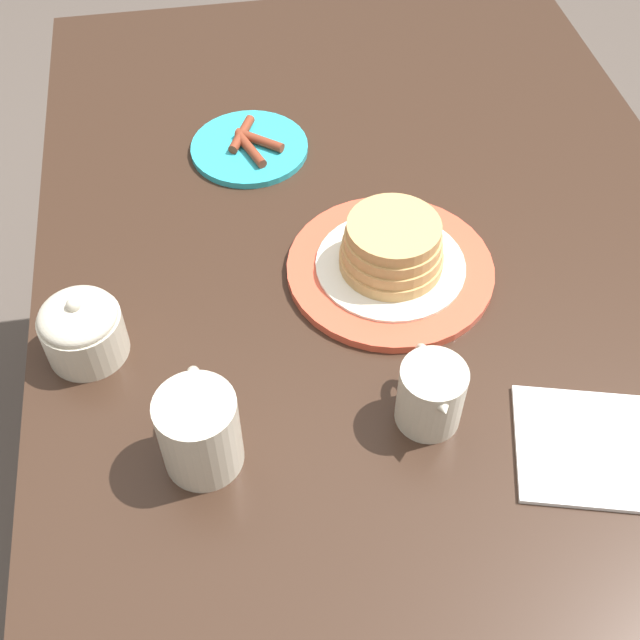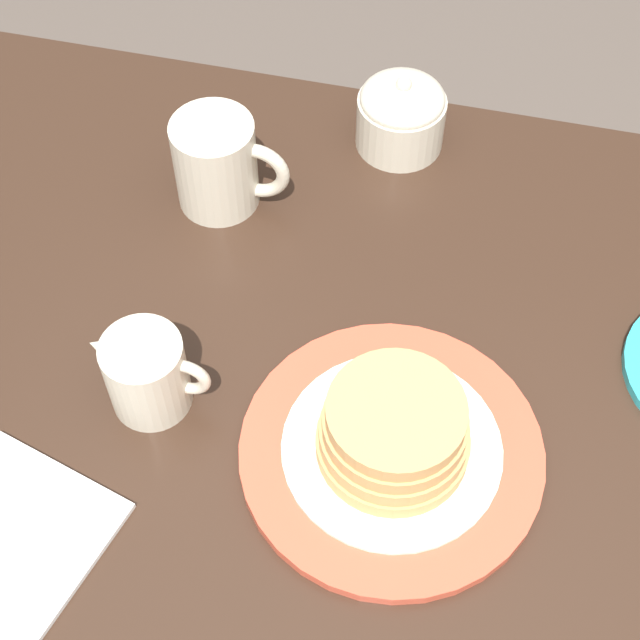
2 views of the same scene
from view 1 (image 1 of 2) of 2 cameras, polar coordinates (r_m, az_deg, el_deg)
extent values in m
plane|color=#51473F|center=(1.64, 3.06, -13.50)|extent=(8.00, 8.00, 0.00)
cube|color=#332116|center=(1.06, 4.64, 3.78)|extent=(1.36, 0.90, 0.03)
cube|color=#332116|center=(1.83, 11.69, 11.28)|extent=(0.07, 0.07, 0.69)
cube|color=#332116|center=(1.74, -13.52, 8.51)|extent=(0.07, 0.07, 0.69)
cylinder|color=#DB5138|center=(1.03, 5.14, 3.64)|extent=(0.26, 0.26, 0.01)
cylinder|color=white|center=(1.02, 5.17, 3.95)|extent=(0.19, 0.19, 0.00)
cylinder|color=tan|center=(1.01, 5.21, 4.36)|extent=(0.13, 0.13, 0.02)
cylinder|color=tan|center=(1.00, 5.27, 5.03)|extent=(0.13, 0.13, 0.02)
cylinder|color=tan|center=(0.99, 5.34, 5.72)|extent=(0.12, 0.12, 0.02)
cylinder|color=tan|center=(0.98, 5.41, 6.42)|extent=(0.12, 0.12, 0.02)
cylinder|color=#2DADBC|center=(1.21, -5.04, 12.09)|extent=(0.17, 0.17, 0.01)
cylinder|color=brown|center=(1.19, -4.97, 11.99)|extent=(0.08, 0.04, 0.01)
cylinder|color=brown|center=(1.22, -5.59, 13.02)|extent=(0.08, 0.05, 0.01)
cylinder|color=brown|center=(1.20, -4.33, 12.63)|extent=(0.06, 0.07, 0.01)
cylinder|color=beige|center=(0.83, -8.56, -7.91)|extent=(0.08, 0.08, 0.10)
torus|color=beige|center=(0.85, -8.76, -5.54)|extent=(0.07, 0.01, 0.07)
cylinder|color=brown|center=(0.79, -8.91, -6.29)|extent=(0.07, 0.07, 0.00)
cylinder|color=beige|center=(0.86, 7.88, -5.33)|extent=(0.07, 0.07, 0.08)
cone|color=beige|center=(0.82, 8.67, -6.00)|extent=(0.04, 0.03, 0.04)
torus|color=beige|center=(0.88, 7.34, -3.13)|extent=(0.05, 0.01, 0.05)
cylinder|color=beige|center=(0.96, -16.42, -1.01)|extent=(0.09, 0.09, 0.06)
ellipsoid|color=beige|center=(0.93, -16.86, 0.26)|extent=(0.09, 0.09, 0.03)
sphere|color=beige|center=(0.92, -17.12, 1.02)|extent=(0.02, 0.02, 0.02)
cube|color=white|center=(0.91, 18.59, -8.60)|extent=(0.18, 0.19, 0.01)
camera|label=2|loc=(0.93, 43.43, 42.23)|focal=55.00mm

